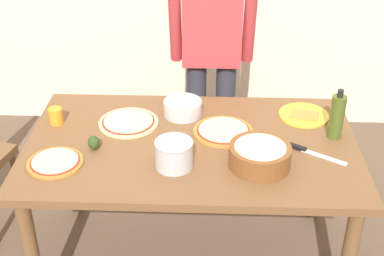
{
  "coord_description": "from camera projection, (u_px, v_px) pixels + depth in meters",
  "views": [
    {
      "loc": [
        0.09,
        -2.21,
        2.16
      ],
      "look_at": [
        0.0,
        0.05,
        0.81
      ],
      "focal_mm": 50.66,
      "sensor_mm": 36.0,
      "label": 1
    }
  ],
  "objects": [
    {
      "name": "steel_pot",
      "position": [
        174.0,
        154.0,
        2.41
      ],
      "size": [
        0.17,
        0.17,
        0.13
      ],
      "color": "#B7B7BC",
      "rests_on": "dining_table"
    },
    {
      "name": "chef_knife",
      "position": [
        310.0,
        152.0,
        2.53
      ],
      "size": [
        0.26,
        0.17,
        0.02
      ],
      "color": "silver",
      "rests_on": "dining_table"
    },
    {
      "name": "pizza_second_cooked",
      "position": [
        223.0,
        131.0,
        2.69
      ],
      "size": [
        0.3,
        0.3,
        0.02
      ],
      "color": "#C67A33",
      "rests_on": "dining_table"
    },
    {
      "name": "dining_table",
      "position": [
        192.0,
        158.0,
        2.66
      ],
      "size": [
        1.6,
        0.96,
        0.76
      ],
      "color": "brown",
      "rests_on": "ground"
    },
    {
      "name": "mixing_bowl_steel",
      "position": [
        183.0,
        108.0,
        2.83
      ],
      "size": [
        0.2,
        0.2,
        0.08
      ],
      "color": "#B7B7BC",
      "rests_on": "dining_table"
    },
    {
      "name": "pizza_cooked_on_tray",
      "position": [
        55.0,
        162.0,
        2.45
      ],
      "size": [
        0.25,
        0.25,
        0.02
      ],
      "color": "#C67A33",
      "rests_on": "dining_table"
    },
    {
      "name": "pizza_raw_on_board",
      "position": [
        128.0,
        122.0,
        2.76
      ],
      "size": [
        0.3,
        0.3,
        0.02
      ],
      "color": "beige",
      "rests_on": "dining_table"
    },
    {
      "name": "plate_with_slice",
      "position": [
        304.0,
        115.0,
        2.83
      ],
      "size": [
        0.26,
        0.26,
        0.02
      ],
      "color": "gold",
      "rests_on": "dining_table"
    },
    {
      "name": "cup_orange",
      "position": [
        56.0,
        116.0,
        2.75
      ],
      "size": [
        0.07,
        0.07,
        0.08
      ],
      "primitive_type": "cylinder",
      "color": "orange",
      "rests_on": "dining_table"
    },
    {
      "name": "avocado",
      "position": [
        94.0,
        143.0,
        2.54
      ],
      "size": [
        0.06,
        0.06,
        0.07
      ],
      "primitive_type": "ellipsoid",
      "color": "#2D4219",
      "rests_on": "dining_table"
    },
    {
      "name": "popcorn_bowl",
      "position": [
        260.0,
        154.0,
        2.42
      ],
      "size": [
        0.28,
        0.28,
        0.11
      ],
      "color": "brown",
      "rests_on": "dining_table"
    },
    {
      "name": "olive_oil_bottle",
      "position": [
        337.0,
        116.0,
        2.6
      ],
      "size": [
        0.07,
        0.07,
        0.26
      ],
      "color": "#47561E",
      "rests_on": "dining_table"
    },
    {
      "name": "person_cook",
      "position": [
        212.0,
        48.0,
        3.17
      ],
      "size": [
        0.49,
        0.25,
        1.62
      ],
      "color": "#2D2D38",
      "rests_on": "ground"
    }
  ]
}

